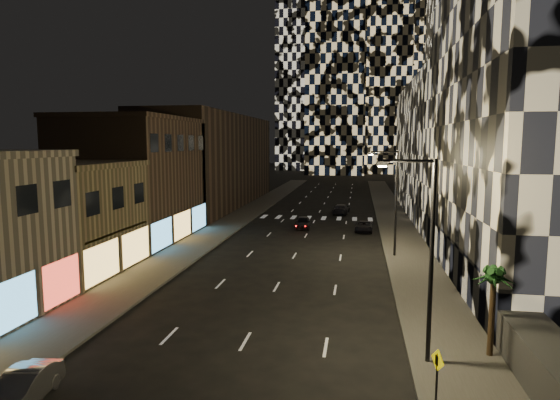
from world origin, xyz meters
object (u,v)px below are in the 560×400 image
(car_silver_parked, at_px, (22,389))
(streetlight_far, at_px, (393,195))
(car_dark_rightlane, at_px, (364,227))
(car_dark_oncoming, at_px, (341,209))
(streetlight_near, at_px, (426,247))
(car_dark_midlane, at_px, (303,222))
(palm_tree, at_px, (494,282))
(ped_sign, at_px, (437,371))

(car_silver_parked, bearing_deg, streetlight_far, 52.00)
(car_dark_rightlane, bearing_deg, streetlight_far, -76.38)
(car_dark_oncoming, bearing_deg, streetlight_near, 102.09)
(streetlight_near, distance_m, car_dark_midlane, 33.76)
(car_silver_parked, bearing_deg, car_dark_oncoming, 71.06)
(car_dark_midlane, bearing_deg, streetlight_far, -57.30)
(car_dark_midlane, relative_size, car_dark_rightlane, 1.01)
(streetlight_far, xyz_separation_m, car_dark_midlane, (-9.17, 12.16, -4.65))
(car_silver_parked, height_order, car_dark_rightlane, car_silver_parked)
(car_dark_midlane, distance_m, palm_tree, 33.54)
(car_silver_parked, relative_size, ped_sign, 1.64)
(car_dark_rightlane, height_order, palm_tree, palm_tree)
(streetlight_far, relative_size, car_dark_rightlane, 2.21)
(car_dark_rightlane, xyz_separation_m, palm_tree, (5.40, -30.27, 3.02))
(streetlight_far, bearing_deg, palm_tree, -80.55)
(car_silver_parked, distance_m, ped_sign, 15.34)
(streetlight_far, xyz_separation_m, car_dark_rightlane, (-2.25, 11.37, -4.79))
(streetlight_near, relative_size, ped_sign, 3.73)
(streetlight_far, bearing_deg, car_dark_rightlane, 101.21)
(streetlight_far, relative_size, palm_tree, 2.16)
(streetlight_far, distance_m, palm_tree, 19.24)
(streetlight_near, distance_m, car_dark_rightlane, 31.81)
(car_dark_oncoming, bearing_deg, car_dark_midlane, 76.63)
(car_dark_midlane, bearing_deg, car_silver_parked, -103.38)
(car_dark_rightlane, relative_size, palm_tree, 0.98)
(ped_sign, bearing_deg, car_dark_midlane, 84.26)
(car_dark_rightlane, height_order, ped_sign, ped_sign)
(car_dark_rightlane, distance_m, ped_sign, 35.64)
(car_silver_parked, relative_size, car_dark_midlane, 0.96)
(streetlight_near, bearing_deg, car_dark_midlane, 105.92)
(car_dark_midlane, bearing_deg, streetlight_near, -78.41)
(car_dark_midlane, relative_size, ped_sign, 1.70)
(streetlight_far, distance_m, car_dark_midlane, 15.93)
(streetlight_near, distance_m, car_silver_parked, 17.03)
(streetlight_near, distance_m, ped_sign, 5.51)
(streetlight_near, height_order, ped_sign, streetlight_near)
(car_dark_oncoming, bearing_deg, car_silver_parked, 83.90)
(streetlight_near, height_order, palm_tree, streetlight_near)
(car_dark_rightlane, xyz_separation_m, ped_sign, (2.20, -35.55, 1.20))
(car_silver_parked, height_order, car_dark_midlane, car_dark_midlane)
(streetlight_near, height_order, streetlight_far, same)
(car_silver_parked, bearing_deg, streetlight_near, 13.79)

